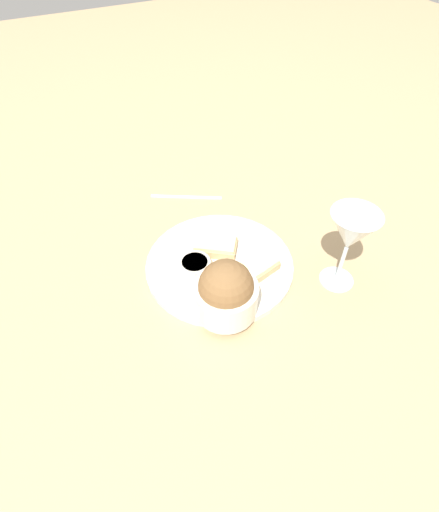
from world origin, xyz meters
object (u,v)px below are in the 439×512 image
object	(u,v)px
sauce_ramekin	(196,268)
fork	(186,197)
cheese_toast_far	(256,267)
cheese_toast_near	(216,246)
salad_bowl	(226,292)
wine_glass	(351,234)

from	to	relation	value
sauce_ramekin	fork	bearing A→B (deg)	70.56
sauce_ramekin	fork	size ratio (longest dim) A/B	0.40
cheese_toast_far	sauce_ramekin	bearing A→B (deg)	155.43
fork	cheese_toast_near	bearing A→B (deg)	-96.59
sauce_ramekin	salad_bowl	bearing A→B (deg)	-83.46
sauce_ramekin	wine_glass	bearing A→B (deg)	-28.40
fork	sauce_ramekin	bearing A→B (deg)	-109.44
cheese_toast_near	cheese_toast_far	xyz separation A→B (m)	(0.05, -0.09, -0.00)
sauce_ramekin	wine_glass	world-z (taller)	wine_glass
fork	salad_bowl	bearing A→B (deg)	-102.21
sauce_ramekin	cheese_toast_far	distance (m)	0.12
cheese_toast_near	fork	size ratio (longest dim) A/B	0.66
wine_glass	salad_bowl	bearing A→B (deg)	172.55
cheese_toast_near	cheese_toast_far	world-z (taller)	same
salad_bowl	cheese_toast_near	size ratio (longest dim) A/B	1.12
wine_glass	fork	distance (m)	0.44
sauce_ramekin	cheese_toast_far	xyz separation A→B (m)	(0.11, -0.05, -0.00)
sauce_ramekin	cheese_toast_far	size ratio (longest dim) A/B	0.66
cheese_toast_near	fork	bearing A→B (deg)	83.41
wine_glass	sauce_ramekin	bearing A→B (deg)	151.60
salad_bowl	cheese_toast_far	size ratio (longest dim) A/B	1.23
salad_bowl	sauce_ramekin	distance (m)	0.11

